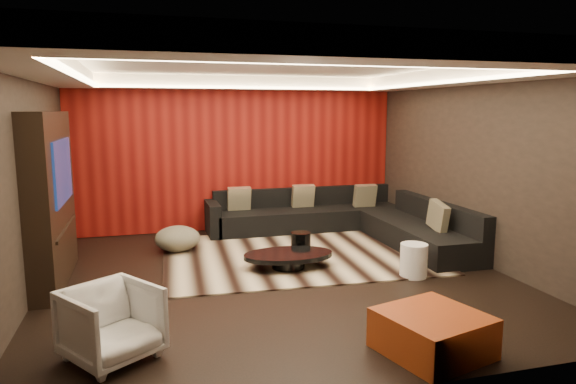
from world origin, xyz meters
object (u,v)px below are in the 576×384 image
object	(u,v)px
coffee_table	(288,260)
orange_ottoman	(432,333)
white_side_table	(414,260)
armchair	(112,324)
sectional_sofa	(347,222)
drum_stool	(301,244)

from	to	relation	value
coffee_table	orange_ottoman	distance (m)	2.86
white_side_table	armchair	size ratio (longest dim) A/B	0.61
coffee_table	sectional_sofa	distance (m)	2.19
armchair	sectional_sofa	size ratio (longest dim) A/B	0.20
white_side_table	orange_ottoman	size ratio (longest dim) A/B	0.53
coffee_table	white_side_table	bearing A→B (deg)	-27.02
orange_ottoman	armchair	bearing A→B (deg)	166.84
drum_stool	armchair	distance (m)	3.74
drum_stool	orange_ottoman	bearing A→B (deg)	-85.94
orange_ottoman	sectional_sofa	distance (m)	4.46
armchair	white_side_table	bearing A→B (deg)	-15.23
drum_stool	armchair	world-z (taller)	armchair
white_side_table	orange_ottoman	distance (m)	2.22
drum_stool	white_side_table	world-z (taller)	white_side_table
coffee_table	armchair	world-z (taller)	armchair
coffee_table	drum_stool	distance (m)	0.67
armchair	sectional_sofa	bearing A→B (deg)	9.65
white_side_table	armchair	world-z (taller)	armchair
white_side_table	sectional_sofa	size ratio (longest dim) A/B	0.12
drum_stool	armchair	xyz separation A→B (m)	(-2.59, -2.70, 0.14)
armchair	sectional_sofa	world-z (taller)	sectional_sofa
coffee_table	drum_stool	size ratio (longest dim) A/B	3.57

